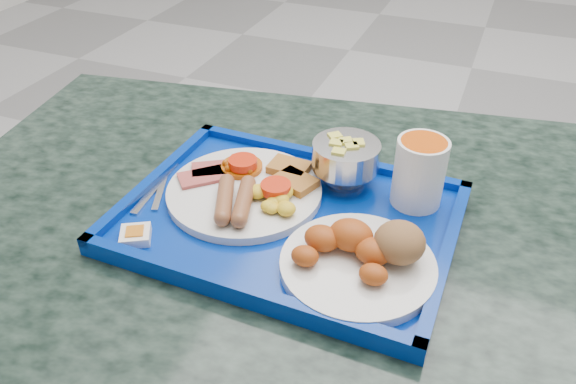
% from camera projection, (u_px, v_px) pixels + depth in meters
% --- Properties ---
extents(floor, '(6.00, 6.00, 0.00)m').
position_uv_depth(floor, '(423.00, 213.00, 1.94)').
color(floor, '#9A9A9C').
rests_on(floor, ground).
extents(table, '(1.23, 0.92, 0.70)m').
position_uv_depth(table, '(305.00, 306.00, 0.89)').
color(table, slate).
rests_on(table, floor).
extents(tray, '(0.45, 0.33, 0.03)m').
position_uv_depth(tray, '(288.00, 219.00, 0.77)').
color(tray, '#032A9A').
rests_on(tray, table).
extents(main_plate, '(0.22, 0.22, 0.03)m').
position_uv_depth(main_plate, '(249.00, 189.00, 0.80)').
color(main_plate, silver).
rests_on(main_plate, tray).
extents(bread_plate, '(0.19, 0.19, 0.06)m').
position_uv_depth(bread_plate, '(363.00, 255.00, 0.67)').
color(bread_plate, silver).
rests_on(bread_plate, tray).
extents(fruit_bowl, '(0.10, 0.10, 0.07)m').
position_uv_depth(fruit_bowl, '(346.00, 157.00, 0.81)').
color(fruit_bowl, '#A8A8AA').
rests_on(fruit_bowl, tray).
extents(juice_cup, '(0.07, 0.07, 0.10)m').
position_uv_depth(juice_cup, '(420.00, 170.00, 0.76)').
color(juice_cup, white).
rests_on(juice_cup, tray).
extents(spoon, '(0.08, 0.15, 0.01)m').
position_uv_depth(spoon, '(192.00, 170.00, 0.85)').
color(spoon, '#A8A8AA').
rests_on(spoon, tray).
extents(knife, '(0.03, 0.16, 0.00)m').
position_uv_depth(knife, '(160.00, 182.00, 0.83)').
color(knife, '#A8A8AA').
rests_on(knife, tray).
extents(jam_packet, '(0.05, 0.05, 0.02)m').
position_uv_depth(jam_packet, '(135.00, 235.00, 0.72)').
color(jam_packet, white).
rests_on(jam_packet, tray).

